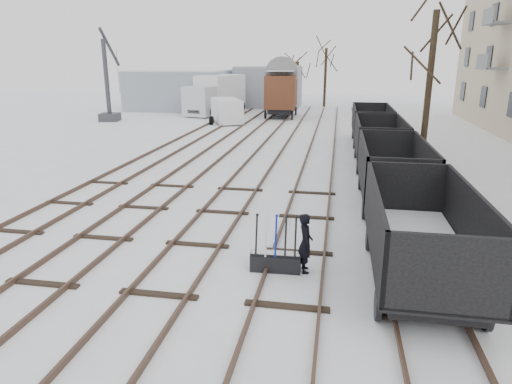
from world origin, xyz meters
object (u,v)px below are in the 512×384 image
at_px(ground_frame, 276,260).
at_px(crane, 109,97).
at_px(worker, 305,243).
at_px(lorry, 216,94).
at_px(panel_van, 227,110).
at_px(freight_wagon_a, 420,248).
at_px(box_van_wagon, 282,90).

height_order(ground_frame, crane, crane).
distance_m(worker, lorry, 35.23).
height_order(ground_frame, panel_van, panel_van).
bearing_deg(ground_frame, freight_wagon_a, -2.45).
bearing_deg(crane, worker, -63.36).
xyz_separation_m(worker, lorry, (-11.31, 33.34, 1.13)).
relative_size(worker, box_van_wagon, 0.28).
height_order(worker, lorry, lorry).
distance_m(freight_wagon_a, panel_van, 29.55).
bearing_deg(panel_van, box_van_wagon, 25.57).
bearing_deg(box_van_wagon, worker, -84.54).
height_order(ground_frame, freight_wagon_a, freight_wagon_a).
xyz_separation_m(box_van_wagon, lorry, (-6.66, 1.39, -0.56)).
bearing_deg(box_van_wagon, freight_wagon_a, -79.83).
height_order(freight_wagon_a, lorry, lorry).
xyz_separation_m(worker, freight_wagon_a, (2.75, -0.14, 0.12)).
relative_size(box_van_wagon, panel_van, 1.15).
bearing_deg(panel_van, worker, -96.73).
relative_size(lorry, crane, 1.10).
bearing_deg(worker, freight_wagon_a, -105.66).
height_order(lorry, crane, crane).
xyz_separation_m(worker, box_van_wagon, (-4.65, 31.96, 1.68)).
relative_size(freight_wagon_a, box_van_wagon, 1.03).
height_order(freight_wagon_a, box_van_wagon, box_van_wagon).
bearing_deg(worker, crane, 22.99).
bearing_deg(lorry, worker, -55.52).
distance_m(panel_van, crane, 10.43).
xyz_separation_m(worker, crane, (-19.09, 26.61, 1.26)).
height_order(box_van_wagon, crane, crane).
bearing_deg(box_van_wagon, ground_frame, -85.88).
distance_m(worker, panel_van, 28.46).
bearing_deg(freight_wagon_a, ground_frame, 179.28).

